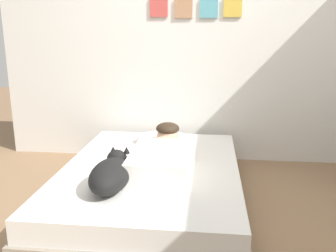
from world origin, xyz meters
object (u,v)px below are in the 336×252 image
object	(u,v)px
person_lying	(162,155)
cell_phone	(162,180)
dog	(111,173)
pillow	(164,138)
coffee_cup	(177,148)
bed	(151,184)

from	to	relation	value
person_lying	cell_phone	world-z (taller)	person_lying
person_lying	cell_phone	distance (m)	0.27
cell_phone	dog	bearing A→B (deg)	-152.34
pillow	coffee_cup	world-z (taller)	pillow
person_lying	cell_phone	bearing A→B (deg)	-83.64
pillow	cell_phone	distance (m)	0.89
pillow	cell_phone	size ratio (longest dim) A/B	3.71
bed	dog	distance (m)	0.56
bed	dog	bearing A→B (deg)	-114.03
pillow	bed	bearing A→B (deg)	-92.45
pillow	person_lying	size ratio (longest dim) A/B	0.57
coffee_cup	cell_phone	xyz separation A→B (m)	(-0.05, -0.64, -0.03)
pillow	cell_phone	bearing A→B (deg)	-83.82
dog	cell_phone	distance (m)	0.38
cell_phone	person_lying	bearing A→B (deg)	96.36
pillow	cell_phone	world-z (taller)	pillow
person_lying	coffee_cup	distance (m)	0.40
pillow	dog	bearing A→B (deg)	-102.17
cell_phone	pillow	bearing A→B (deg)	96.18
bed	cell_phone	xyz separation A→B (m)	(0.12, -0.28, 0.16)
coffee_cup	cell_phone	world-z (taller)	coffee_cup
bed	coffee_cup	world-z (taller)	coffee_cup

